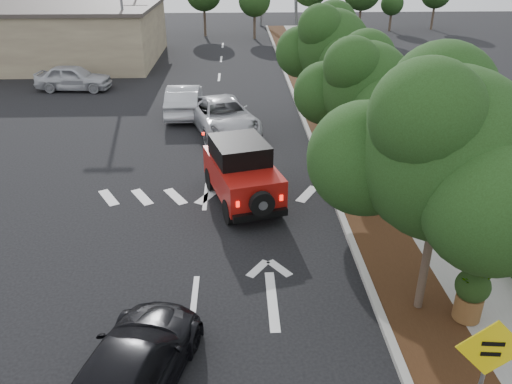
{
  "coord_description": "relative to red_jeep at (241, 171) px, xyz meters",
  "views": [
    {
      "loc": [
        1.18,
        -10.18,
        8.19
      ],
      "look_at": [
        1.7,
        3.0,
        1.62
      ],
      "focal_mm": 35.0,
      "sensor_mm": 36.0,
      "label": 1
    }
  ],
  "objects": [
    {
      "name": "sidewalk",
      "position": [
        6.23,
        6.3,
        -1.05
      ],
      "size": [
        2.0,
        70.0,
        0.12
      ],
      "primitive_type": "cube",
      "color": "gray",
      "rests_on": "ground"
    },
    {
      "name": "curb",
      "position": [
        3.33,
        6.3,
        -1.04
      ],
      "size": [
        0.2,
        70.0,
        0.15
      ],
      "primitive_type": "cube",
      "color": "#9E9B93",
      "rests_on": "ground"
    },
    {
      "name": "planting_strip",
      "position": [
        4.33,
        6.3,
        -1.05
      ],
      "size": [
        1.8,
        70.0,
        0.12
      ],
      "primitive_type": "cube",
      "color": "black",
      "rests_on": "ground"
    },
    {
      "name": "terracotta_planter",
      "position": [
        5.33,
        -6.68,
        -0.16
      ],
      "size": [
        0.8,
        0.8,
        1.4
      ],
      "rotation": [
        0.0,
        0.0,
        -0.11
      ],
      "color": "brown",
      "rests_on": "ground"
    },
    {
      "name": "speed_hump_sign",
      "position": [
        4.13,
        -9.7,
        0.67
      ],
      "size": [
        1.2,
        0.15,
        2.57
      ],
      "rotation": [
        0.0,
        0.0,
        -0.1
      ],
      "color": "slate",
      "rests_on": "ground"
    },
    {
      "name": "street_tree_near",
      "position": [
        4.33,
        -6.2,
        -1.11
      ],
      "size": [
        3.8,
        3.8,
        5.92
      ],
      "primitive_type": null,
      "color": "black",
      "rests_on": "ground"
    },
    {
      "name": "light_pole_a",
      "position": [
        -7.77,
        20.3,
        -1.11
      ],
      "size": [
        2.0,
        0.22,
        9.0
      ],
      "primitive_type": null,
      "color": "slate",
      "rests_on": "ground"
    },
    {
      "name": "silver_suv_ahead",
      "position": [
        -0.76,
        7.18,
        -0.32
      ],
      "size": [
        4.15,
        6.21,
        1.58
      ],
      "primitive_type": "imported",
      "rotation": [
        0.0,
        0.0,
        0.29
      ],
      "color": "#9FA0A7",
      "rests_on": "ground"
    },
    {
      "name": "ground",
      "position": [
        -1.27,
        -5.7,
        -1.11
      ],
      "size": [
        120.0,
        120.0,
        0.0
      ],
      "primitive_type": "plane",
      "color": "black",
      "rests_on": "ground"
    },
    {
      "name": "street_tree_far",
      "position": [
        4.33,
        7.3,
        -1.11
      ],
      "size": [
        3.4,
        3.4,
        5.62
      ],
      "primitive_type": null,
      "color": "black",
      "rests_on": "ground"
    },
    {
      "name": "commercial_building",
      "position": [
        -17.27,
        24.3,
        0.89
      ],
      "size": [
        22.0,
        12.0,
        4.0
      ],
      "primitive_type": "cube",
      "color": "#7E6D57",
      "rests_on": "ground"
    },
    {
      "name": "light_pole_b",
      "position": [
        -8.77,
        32.3,
        -1.11
      ],
      "size": [
        2.0,
        0.22,
        9.0
      ],
      "primitive_type": null,
      "color": "slate",
      "rests_on": "ground"
    },
    {
      "name": "black_suv_oncoming",
      "position": [
        -2.29,
        -8.55,
        -0.45
      ],
      "size": [
        2.99,
        4.92,
        1.33
      ],
      "primitive_type": "imported",
      "rotation": [
        0.0,
        0.0,
        2.88
      ],
      "color": "black",
      "rests_on": "ground"
    },
    {
      "name": "street_tree_mid",
      "position": [
        4.33,
        0.8,
        -1.11
      ],
      "size": [
        3.2,
        3.2,
        5.32
      ],
      "primitive_type": null,
      "color": "black",
      "rests_on": "ground"
    },
    {
      "name": "parked_suv",
      "position": [
        -10.18,
        15.31,
        -0.33
      ],
      "size": [
        4.7,
        2.2,
        1.56
      ],
      "primitive_type": "imported",
      "rotation": [
        0.0,
        0.0,
        1.49
      ],
      "color": "#B1B3B9",
      "rests_on": "ground"
    },
    {
      "name": "silver_sedan_oncoming",
      "position": [
        -2.87,
        10.12,
        -0.32
      ],
      "size": [
        1.72,
        4.82,
        1.58
      ],
      "primitive_type": "imported",
      "rotation": [
        0.0,
        0.0,
        3.15
      ],
      "color": "#AFB1B7",
      "rests_on": "ground"
    },
    {
      "name": "hedge",
      "position": [
        7.63,
        6.3,
        -0.71
      ],
      "size": [
        0.8,
        70.0,
        0.8
      ],
      "primitive_type": "cube",
      "color": "black",
      "rests_on": "ground"
    },
    {
      "name": "transmission_tower",
      "position": [
        4.73,
        42.3,
        -1.11
      ],
      "size": [
        7.0,
        4.0,
        28.0
      ],
      "primitive_type": null,
      "color": "slate",
      "rests_on": "ground"
    },
    {
      "name": "red_jeep",
      "position": [
        0.0,
        0.0,
        0.0
      ],
      "size": [
        2.85,
        4.47,
        2.19
      ],
      "rotation": [
        0.0,
        0.0,
        0.27
      ],
      "color": "black",
      "rests_on": "ground"
    }
  ]
}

